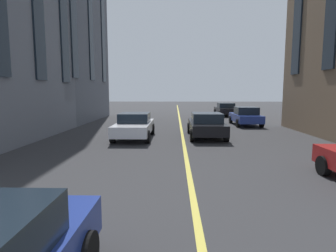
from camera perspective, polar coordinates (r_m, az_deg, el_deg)
The scene contains 5 objects.
lane_centre_line at distance 13.67m, azimuth 3.26°, elevation -3.59°, with size 80.00×0.16×0.01m.
car_black_mid at distance 15.59m, azimuth 7.88°, elevation 0.27°, with size 4.40×1.95×1.37m.
car_black_trailing at distance 29.95m, azimuth 11.72°, elevation 3.39°, with size 4.40×1.95×1.37m.
car_white_parked_b at distance 15.22m, azimuth -6.92°, elevation 0.12°, with size 4.40×1.95×1.37m.
car_blue_near at distance 21.73m, azimuth 15.66°, elevation 1.96°, with size 3.90×1.89×1.40m.
Camera 1 is at (6.57, 0.44, 2.51)m, focal length 29.66 mm.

